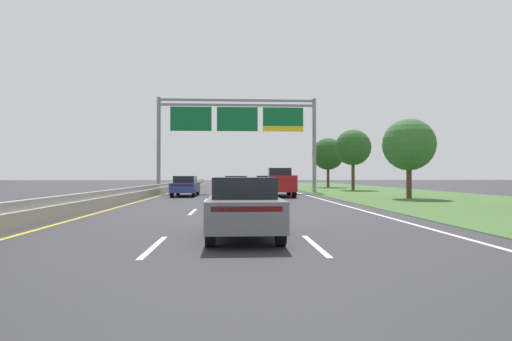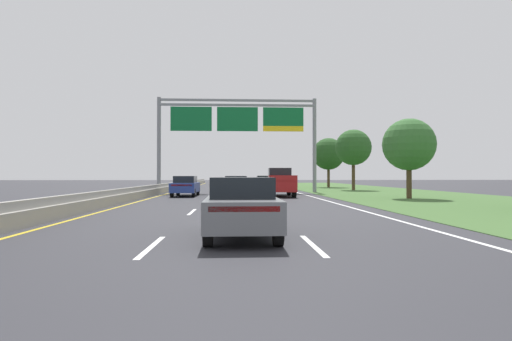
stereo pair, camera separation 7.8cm
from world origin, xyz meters
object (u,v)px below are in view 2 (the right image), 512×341
(car_blue_left_lane_sedan, at_px, (186,186))
(roadside_tree_far, at_px, (353,148))
(car_grey_centre_lane_sedan, at_px, (242,206))
(roadside_tree_mid, at_px, (409,145))
(car_darkgreen_right_lane_sedan, at_px, (263,181))
(car_white_centre_lane_sedan, at_px, (235,184))
(overhead_sign_gantry, at_px, (237,125))
(car_silver_centre_lane_sedan, at_px, (235,186))
(roadside_tree_distant, at_px, (328,154))
(pickup_truck_red, at_px, (280,182))

(car_blue_left_lane_sedan, relative_size, roadside_tree_far, 0.67)
(car_grey_centre_lane_sedan, xyz_separation_m, roadside_tree_mid, (11.95, 17.37, 2.94))
(car_grey_centre_lane_sedan, distance_m, car_darkgreen_right_lane_sedan, 47.14)
(car_blue_left_lane_sedan, height_order, car_darkgreen_right_lane_sedan, same)
(car_white_centre_lane_sedan, bearing_deg, overhead_sign_gantry, -9.29)
(car_silver_centre_lane_sedan, distance_m, car_white_centre_lane_sedan, 6.63)
(car_blue_left_lane_sedan, height_order, roadside_tree_mid, roadside_tree_mid)
(overhead_sign_gantry, distance_m, car_grey_centre_lane_sedan, 28.77)
(car_grey_centre_lane_sedan, distance_m, roadside_tree_mid, 21.28)
(roadside_tree_mid, bearing_deg, overhead_sign_gantry, 137.55)
(car_grey_centre_lane_sedan, bearing_deg, roadside_tree_distant, -16.23)
(car_silver_centre_lane_sedan, relative_size, car_white_centre_lane_sedan, 1.01)
(overhead_sign_gantry, xyz_separation_m, car_silver_centre_lane_sedan, (-0.20, -7.81, -5.60))
(roadside_tree_mid, bearing_deg, car_silver_centre_lane_sedan, 165.84)
(car_silver_centre_lane_sedan, xyz_separation_m, roadside_tree_far, (12.84, 13.20, 3.83))
(car_blue_left_lane_sedan, xyz_separation_m, roadside_tree_far, (16.71, 12.16, 3.83))
(pickup_truck_red, bearing_deg, car_darkgreen_right_lane_sedan, 0.73)
(car_blue_left_lane_sedan, bearing_deg, roadside_tree_mid, -103.41)
(car_silver_centre_lane_sedan, relative_size, roadside_tree_distant, 0.67)
(overhead_sign_gantry, xyz_separation_m, pickup_truck_red, (3.27, -7.14, -5.34))
(car_silver_centre_lane_sedan, height_order, car_white_centre_lane_sedan, same)
(car_darkgreen_right_lane_sedan, relative_size, roadside_tree_mid, 0.79)
(pickup_truck_red, xyz_separation_m, roadside_tree_far, (9.37, 12.53, 3.57))
(pickup_truck_red, height_order, roadside_tree_distant, roadside_tree_distant)
(car_blue_left_lane_sedan, xyz_separation_m, car_white_centre_lane_sedan, (3.88, 5.59, 0.00))
(overhead_sign_gantry, height_order, car_white_centre_lane_sedan, overhead_sign_gantry)
(pickup_truck_red, xyz_separation_m, car_darkgreen_right_lane_sedan, (0.37, 25.91, -0.26))
(pickup_truck_red, relative_size, car_white_centre_lane_sedan, 1.24)
(overhead_sign_gantry, relative_size, roadside_tree_far, 2.28)
(car_blue_left_lane_sedan, relative_size, car_darkgreen_right_lane_sedan, 1.00)
(overhead_sign_gantry, xyz_separation_m, roadside_tree_mid, (11.87, -10.85, -2.66))
(car_silver_centre_lane_sedan, bearing_deg, car_blue_left_lane_sedan, 73.27)
(overhead_sign_gantry, bearing_deg, car_grey_centre_lane_sedan, -90.16)
(roadside_tree_mid, bearing_deg, pickup_truck_red, 156.64)
(overhead_sign_gantry, bearing_deg, roadside_tree_mid, -42.45)
(car_grey_centre_lane_sedan, height_order, car_darkgreen_right_lane_sedan, same)
(pickup_truck_red, bearing_deg, roadside_tree_mid, -111.80)
(pickup_truck_red, relative_size, car_darkgreen_right_lane_sedan, 1.24)
(roadside_tree_far, bearing_deg, car_white_centre_lane_sedan, -152.90)
(overhead_sign_gantry, xyz_separation_m, car_grey_centre_lane_sedan, (-0.08, -28.22, -5.60))
(car_darkgreen_right_lane_sedan, bearing_deg, roadside_tree_far, -145.64)
(overhead_sign_gantry, height_order, car_silver_centre_lane_sedan, overhead_sign_gantry)
(overhead_sign_gantry, distance_m, car_blue_left_lane_sedan, 9.68)
(car_grey_centre_lane_sedan, bearing_deg, car_silver_centre_lane_sedan, -0.21)
(roadside_tree_distant, bearing_deg, car_white_centre_lane_sedan, -126.26)
(roadside_tree_far, bearing_deg, roadside_tree_distant, 91.96)
(overhead_sign_gantry, bearing_deg, pickup_truck_red, -65.41)
(car_blue_left_lane_sedan, relative_size, car_silver_centre_lane_sedan, 0.99)
(car_darkgreen_right_lane_sedan, distance_m, roadside_tree_mid, 30.89)
(pickup_truck_red, distance_m, car_darkgreen_right_lane_sedan, 25.92)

